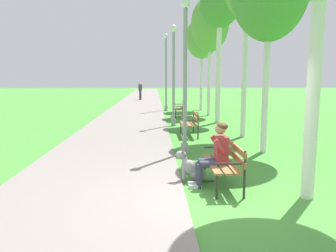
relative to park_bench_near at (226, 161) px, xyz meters
The scene contains 14 objects.
ground_plane 1.00m from the park_bench_near, 120.94° to the right, with size 120.00×120.00×0.00m, color #478E38.
paved_path 23.41m from the park_bench_near, 96.33° to the left, with size 3.50×60.00×0.04m, color gray.
park_bench_near is the anchor object (origin of this frame).
park_bench_mid 5.71m from the park_bench_near, 90.69° to the left, with size 0.55×1.50×0.85m.
park_bench_far 11.46m from the park_bench_near, 89.95° to the left, with size 0.55×1.50×0.85m.
person_seated_on_near_bench 0.27m from the park_bench_near, behind, with size 0.74×0.49×1.25m.
dog_grey 0.73m from the park_bench_near, 151.58° to the left, with size 0.83×0.28×0.71m.
lamp_post_near 3.30m from the park_bench_near, 100.98° to the left, with size 0.24×0.24×4.19m.
lamp_post_mid 8.46m from the park_bench_near, 93.75° to the left, with size 0.24×0.24×4.27m.
lamp_post_far 15.06m from the park_bench_near, 92.44° to the left, with size 0.24×0.24×4.72m.
birch_tree_fourth 10.43m from the park_bench_near, 80.42° to the left, with size 1.79×1.57×6.30m.
birch_tree_fifth 13.15m from the park_bench_near, 82.46° to the left, with size 2.03×2.19×6.40m.
birch_tree_sixth 15.82m from the park_bench_near, 83.99° to the left, with size 1.98×2.05×5.79m.
pedestrian_distant 24.72m from the park_bench_near, 96.14° to the left, with size 0.32×0.22×1.65m.
Camera 1 is at (-0.92, -5.55, 2.10)m, focal length 36.21 mm.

